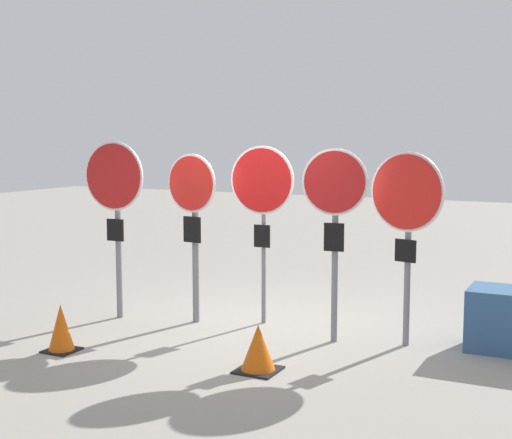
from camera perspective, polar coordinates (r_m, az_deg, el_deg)
name	(u,v)px	position (r m, az deg, el deg)	size (l,w,h in m)	color
ground_plane	(256,329)	(9.19, -0.04, -8.74)	(40.00, 40.00, 0.00)	gray
stop_sign_0	(115,194)	(9.62, -11.22, 2.02)	(0.92, 0.14, 2.38)	slate
stop_sign_1	(193,208)	(9.27, -5.08, 0.92)	(0.76, 0.18, 2.22)	slate
stop_sign_2	(262,192)	(9.15, 0.49, 2.24)	(0.88, 0.12, 2.33)	slate
stop_sign_3	(335,205)	(8.35, 6.31, 1.14)	(0.78, 0.17, 2.31)	slate
stop_sign_4	(407,208)	(8.33, 11.97, 0.88)	(0.90, 0.24, 2.27)	slate
traffic_cone_0	(61,328)	(8.50, -15.34, -8.38)	(0.35, 0.35, 0.55)	black
traffic_cone_1	(258,348)	(7.54, 0.17, -10.27)	(0.43, 0.43, 0.50)	black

